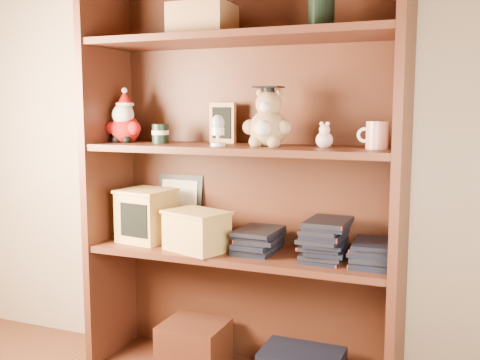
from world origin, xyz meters
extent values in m
cube|color=tan|center=(0.00, 1.50, 1.25)|extent=(3.00, 0.04, 2.50)
cube|color=#4D2516|center=(-0.46, 1.30, 0.80)|extent=(0.03, 0.35, 1.60)
cube|color=#4D2516|center=(0.71, 1.30, 0.80)|extent=(0.03, 0.35, 1.60)
cube|color=#482213|center=(0.13, 1.47, 0.80)|extent=(1.20, 0.02, 1.60)
cube|color=#4D2516|center=(0.13, 1.30, 1.34)|extent=(1.14, 0.33, 0.02)
cube|color=#482213|center=(-0.07, 1.30, 0.14)|extent=(0.25, 0.22, 0.18)
cube|color=#9E7547|center=(-0.02, 1.30, 1.41)|extent=(0.22, 0.18, 0.12)
cylinder|color=black|center=(0.43, 1.30, 1.41)|extent=(0.09, 0.09, 0.11)
cube|color=#4D2516|center=(0.13, 1.30, 0.54)|extent=(1.14, 0.33, 0.02)
cube|color=#4D2516|center=(0.13, 1.30, 0.94)|extent=(1.14, 0.33, 0.02)
sphere|color=#A50F0F|center=(-0.37, 1.30, 1.00)|extent=(0.12, 0.12, 0.12)
sphere|color=#A50F0F|center=(-0.42, 1.29, 1.01)|extent=(0.05, 0.05, 0.05)
sphere|color=#A50F0F|center=(-0.32, 1.29, 1.01)|extent=(0.05, 0.05, 0.05)
sphere|color=black|center=(-0.40, 1.28, 0.96)|extent=(0.04, 0.04, 0.04)
sphere|color=black|center=(-0.35, 1.28, 0.96)|extent=(0.04, 0.04, 0.04)
sphere|color=white|center=(-0.37, 1.29, 1.06)|extent=(0.09, 0.09, 0.09)
sphere|color=#D8B293|center=(-0.37, 1.30, 1.08)|extent=(0.06, 0.06, 0.06)
cone|color=#A50F0F|center=(-0.37, 1.30, 1.13)|extent=(0.07, 0.07, 0.06)
sphere|color=white|center=(-0.37, 1.30, 1.16)|extent=(0.02, 0.02, 0.02)
cylinder|color=white|center=(-0.37, 1.30, 1.10)|extent=(0.07, 0.07, 0.01)
cylinder|color=black|center=(-0.21, 1.30, 0.99)|extent=(0.07, 0.07, 0.07)
cylinder|color=beige|center=(-0.21, 1.30, 0.99)|extent=(0.07, 0.07, 0.02)
cube|color=#9E7547|center=(0.01, 1.42, 1.03)|extent=(0.12, 0.05, 0.16)
cube|color=black|center=(0.01, 1.41, 1.03)|extent=(0.09, 0.03, 0.12)
cube|color=#9E7547|center=(0.01, 1.45, 0.96)|extent=(0.06, 0.06, 0.01)
cylinder|color=white|center=(0.07, 1.23, 0.96)|extent=(0.05, 0.05, 0.01)
cone|color=white|center=(0.07, 1.23, 0.98)|extent=(0.02, 0.02, 0.04)
cylinder|color=white|center=(0.07, 1.23, 1.00)|extent=(0.05, 0.05, 0.03)
ellipsoid|color=#A4B9C8|center=(0.07, 1.23, 1.03)|extent=(0.05, 0.05, 0.06)
sphere|color=#A18055|center=(0.24, 1.30, 1.01)|extent=(0.14, 0.14, 0.14)
sphere|color=white|center=(0.24, 1.25, 1.02)|extent=(0.06, 0.06, 0.06)
sphere|color=#A18055|center=(0.18, 1.29, 1.02)|extent=(0.06, 0.06, 0.06)
sphere|color=#A18055|center=(0.30, 1.29, 1.02)|extent=(0.06, 0.06, 0.06)
sphere|color=#A18055|center=(0.21, 1.27, 0.97)|extent=(0.05, 0.05, 0.05)
sphere|color=#A18055|center=(0.27, 1.27, 0.97)|extent=(0.05, 0.05, 0.05)
sphere|color=#A18055|center=(0.24, 1.30, 1.10)|extent=(0.09, 0.09, 0.09)
sphere|color=white|center=(0.24, 1.27, 1.09)|extent=(0.04, 0.04, 0.04)
sphere|color=#A18055|center=(0.21, 1.31, 1.14)|extent=(0.03, 0.03, 0.03)
sphere|color=#A18055|center=(0.27, 1.31, 1.14)|extent=(0.03, 0.03, 0.03)
cylinder|color=black|center=(0.24, 1.30, 1.15)|extent=(0.04, 0.04, 0.02)
cube|color=black|center=(0.24, 1.30, 1.16)|extent=(0.09, 0.09, 0.01)
cylinder|color=#A50F0F|center=(0.28, 1.29, 1.15)|extent=(0.00, 0.04, 0.03)
sphere|color=beige|center=(0.45, 1.30, 0.98)|extent=(0.06, 0.06, 0.06)
sphere|color=beige|center=(0.45, 1.30, 1.01)|extent=(0.04, 0.04, 0.04)
sphere|color=beige|center=(0.44, 1.30, 1.03)|extent=(0.02, 0.02, 0.02)
sphere|color=beige|center=(0.46, 1.30, 1.03)|extent=(0.02, 0.02, 0.02)
cylinder|color=silver|center=(0.63, 1.30, 1.00)|extent=(0.07, 0.07, 0.09)
torus|color=white|center=(0.59, 1.30, 1.00)|extent=(0.05, 0.01, 0.05)
cube|color=black|center=(-0.20, 1.45, 0.68)|extent=(0.21, 0.05, 0.26)
cube|color=beige|center=(-0.20, 1.43, 0.68)|extent=(0.17, 0.03, 0.22)
cube|color=tan|center=(-0.28, 1.30, 0.65)|extent=(0.21, 0.21, 0.20)
cube|color=black|center=(-0.28, 1.21, 0.65)|extent=(0.13, 0.02, 0.13)
cube|color=tan|center=(-0.28, 1.30, 0.76)|extent=(0.22, 0.22, 0.01)
cube|color=tan|center=(-0.02, 1.24, 0.62)|extent=(0.26, 0.22, 0.14)
cube|color=black|center=(-0.02, 1.16, 0.62)|extent=(0.16, 0.06, 0.09)
cube|color=tan|center=(-0.02, 1.24, 0.70)|extent=(0.27, 0.23, 0.01)
cube|color=black|center=(0.20, 1.30, 0.56)|extent=(0.14, 0.20, 0.02)
cube|color=black|center=(0.20, 1.30, 0.57)|extent=(0.14, 0.20, 0.02)
cube|color=black|center=(0.20, 1.30, 0.59)|extent=(0.14, 0.20, 0.02)
cube|color=black|center=(0.20, 1.30, 0.61)|extent=(0.14, 0.20, 0.02)
cube|color=black|center=(0.20, 1.30, 0.62)|extent=(0.14, 0.20, 0.02)
cube|color=black|center=(0.20, 1.30, 0.64)|extent=(0.14, 0.20, 0.02)
cube|color=black|center=(0.46, 1.30, 0.56)|extent=(0.14, 0.20, 0.02)
cube|color=black|center=(0.46, 1.30, 0.57)|extent=(0.14, 0.20, 0.02)
cube|color=black|center=(0.46, 1.30, 0.59)|extent=(0.14, 0.20, 0.02)
cube|color=black|center=(0.46, 1.30, 0.61)|extent=(0.14, 0.20, 0.02)
cube|color=black|center=(0.46, 1.30, 0.62)|extent=(0.14, 0.20, 0.02)
cube|color=black|center=(0.46, 1.30, 0.64)|extent=(0.14, 0.20, 0.02)
cube|color=black|center=(0.46, 1.30, 0.65)|extent=(0.14, 0.20, 0.02)
cube|color=black|center=(0.46, 1.30, 0.67)|extent=(0.14, 0.20, 0.02)
cube|color=black|center=(0.46, 1.30, 0.69)|extent=(0.14, 0.20, 0.02)
cube|color=black|center=(0.46, 1.30, 0.70)|extent=(0.14, 0.20, 0.02)
cube|color=black|center=(0.63, 1.30, 0.56)|extent=(0.14, 0.20, 0.02)
cube|color=black|center=(0.63, 1.30, 0.57)|extent=(0.14, 0.20, 0.02)
cube|color=black|center=(0.63, 1.30, 0.59)|extent=(0.14, 0.20, 0.02)
cube|color=black|center=(0.63, 1.30, 0.61)|extent=(0.14, 0.20, 0.02)
cube|color=black|center=(0.63, 1.30, 0.62)|extent=(0.14, 0.20, 0.02)
camera|label=1|loc=(0.92, -0.62, 1.09)|focal=42.00mm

